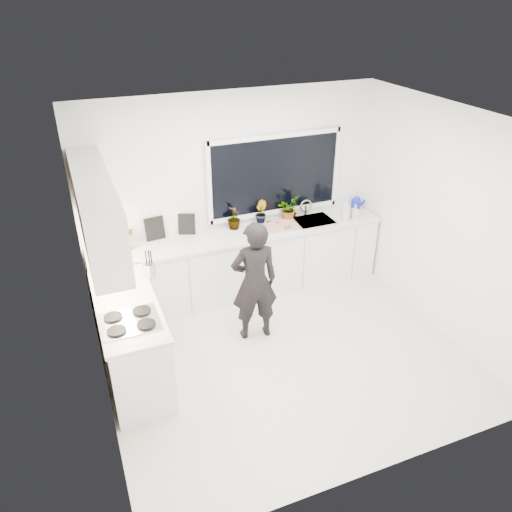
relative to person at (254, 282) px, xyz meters
name	(u,v)px	position (x,y,z in m)	size (l,w,h in m)	color
floor	(285,355)	(0.19, -0.49, -0.77)	(4.00, 3.50, 0.02)	beige
wall_back	(232,194)	(0.19, 1.27, 0.59)	(4.00, 0.02, 2.70)	white
wall_left	(88,292)	(-1.82, -0.49, 0.59)	(0.02, 3.50, 2.70)	white
wall_right	(444,222)	(2.20, -0.49, 0.59)	(0.02, 3.50, 2.70)	white
ceiling	(294,121)	(0.19, -0.49, 1.95)	(4.00, 3.50, 0.02)	white
window	(275,175)	(0.79, 1.24, 0.79)	(1.80, 0.02, 1.00)	black
base_cabinets_back	(241,264)	(0.19, 0.96, -0.32)	(3.92, 0.58, 0.88)	white
base_cabinets_left	(132,340)	(-1.48, -0.14, -0.32)	(0.58, 1.60, 0.88)	white
countertop_back	(241,235)	(0.19, 0.95, 0.14)	(3.94, 0.62, 0.04)	silver
countertop_left	(126,305)	(-1.48, -0.14, 0.14)	(0.62, 1.60, 0.04)	silver
upper_cabinets	(96,209)	(-1.60, 0.21, 1.09)	(0.34, 2.10, 0.70)	white
sink	(312,224)	(1.24, 0.96, 0.11)	(0.58, 0.42, 0.14)	silver
faucet	(306,208)	(1.24, 1.16, 0.27)	(0.03, 0.03, 0.22)	silver
stovetop	(130,321)	(-1.50, -0.49, 0.17)	(0.56, 0.48, 0.03)	black
person	(254,282)	(0.00, 0.00, 0.00)	(0.56, 0.36, 1.52)	black
pizza_tray	(280,226)	(0.74, 0.93, 0.17)	(0.51, 0.37, 0.03)	silver
pizza	(280,225)	(0.74, 0.93, 0.19)	(0.46, 0.33, 0.01)	red
watering_can	(356,204)	(2.04, 1.12, 0.22)	(0.14, 0.14, 0.13)	#1324B4
paper_towel_roll	(106,243)	(-1.51, 1.06, 0.29)	(0.11, 0.11, 0.26)	white
knife_block	(129,239)	(-1.24, 1.10, 0.27)	(0.13, 0.10, 0.22)	#A0674A
utensil_crock	(150,270)	(-1.13, 0.31, 0.24)	(0.13, 0.13, 0.16)	silver
picture_frame_large	(187,224)	(-0.47, 1.20, 0.30)	(0.22, 0.02, 0.28)	black
picture_frame_small	(155,229)	(-0.89, 1.20, 0.31)	(0.25, 0.02, 0.30)	black
herb_plants	(273,211)	(0.73, 1.12, 0.32)	(1.09, 0.39, 0.33)	#26662D
soap_bottles	(348,210)	(1.72, 0.81, 0.30)	(0.26, 0.14, 0.31)	#D8BF66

